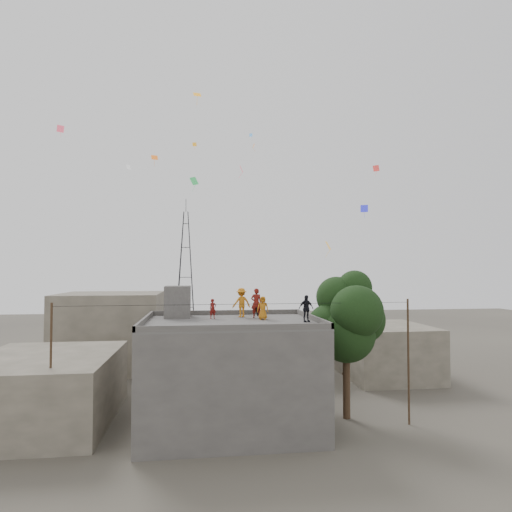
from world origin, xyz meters
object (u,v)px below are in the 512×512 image
Objects in this scene: transmission_tower at (186,271)px; person_dark_adult at (306,308)px; person_red_adult at (256,303)px; stair_head_box at (178,302)px; tree at (348,318)px.

person_dark_adult is at bearing -78.49° from transmission_tower.
person_red_adult reaches higher than person_dark_adult.
transmission_tower is 38.87m from person_red_adult.
stair_head_box is 5.03m from person_red_adult.
person_red_adult is (-5.64, 1.01, 0.93)m from tree.
stair_head_box is 1.07× the size of person_red_adult.
stair_head_box is 0.22× the size of tree.
stair_head_box is at bearing 169.26° from tree.
tree is 0.45× the size of transmission_tower.
tree is 4.88× the size of person_red_adult.
person_red_adult is at bearing -81.51° from transmission_tower.
tree is 3.47m from person_dark_adult.
transmission_tower reaches higher than person_dark_adult.
person_dark_adult is at bearing -154.18° from tree.
transmission_tower is at bearing 106.09° from tree.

